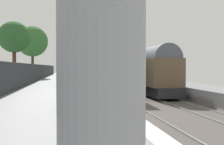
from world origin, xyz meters
The scene contains 7 objects.
ground centered at (2.64, 0.00, -0.61)m, with size 17.40×110.00×1.21m.
commuter_train_at_platform centered at (2.10, 23.94, 1.27)m, with size 2.83×40.80×3.81m.
freight_train_adjacent_track centered at (6.10, 23.24, 1.45)m, with size 2.60×39.63×4.50m.
signal_gantry centered at (0.63, 12.11, 2.95)m, with size 1.10×0.24×4.70m.
platform_lamp_mid centered at (-1.63, 6.40, 3.23)m, with size 2.00×0.20×5.44m.
background_tree_left centered at (-7.20, 25.14, 5.49)m, with size 4.70×4.70×7.98m.
background_tree_centre centered at (-7.80, 14.95, 4.94)m, with size 3.52×3.52×6.81m.
Camera 1 is at (-1.68, -13.94, 1.66)m, focal length 38.96 mm.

